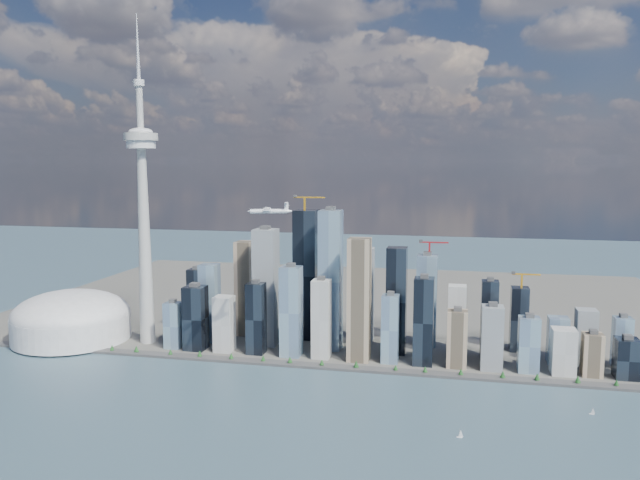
% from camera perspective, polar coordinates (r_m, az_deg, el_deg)
% --- Properties ---
extents(ground, '(4000.00, 4000.00, 0.00)m').
position_cam_1_polar(ground, '(756.35, -5.62, -17.41)').
color(ground, '#2F4752').
rests_on(ground, ground).
extents(seawall, '(1100.00, 22.00, 4.00)m').
position_cam_1_polar(seawall, '(979.94, -1.08, -11.39)').
color(seawall, '#383838').
rests_on(seawall, ground).
extents(land, '(1400.00, 900.00, 3.00)m').
position_cam_1_polar(land, '(1405.93, 3.14, -5.67)').
color(land, '#4C4C47').
rests_on(land, ground).
extents(shoreline_trees, '(960.53, 7.20, 8.80)m').
position_cam_1_polar(shoreline_trees, '(977.80, -1.08, -11.02)').
color(shoreline_trees, '#3F2D1E').
rests_on(shoreline_trees, seawall).
extents(skyscraper_cluster, '(736.00, 142.00, 253.69)m').
position_cam_1_polar(skyscraper_cluster, '(1029.99, 3.27, -6.05)').
color(skyscraper_cluster, black).
rests_on(skyscraper_cluster, land).
extents(needle_tower, '(56.00, 56.00, 550.50)m').
position_cam_1_polar(needle_tower, '(1094.84, -15.85, 2.81)').
color(needle_tower, '#AEAEA9').
rests_on(needle_tower, land).
extents(dome_stadium, '(200.00, 200.00, 86.00)m').
position_cam_1_polar(dome_stadium, '(1188.40, -21.77, -6.70)').
color(dome_stadium, silver).
rests_on(dome_stadium, land).
extents(airplane, '(61.85, 55.19, 15.32)m').
position_cam_1_polar(airplane, '(871.05, -4.64, 2.70)').
color(airplane, white).
rests_on(airplane, ground).
extents(sailboat_west, '(7.53, 2.63, 10.41)m').
position_cam_1_polar(sailboat_west, '(764.93, 12.70, -16.99)').
color(sailboat_west, white).
rests_on(sailboat_west, ground).
extents(sailboat_east, '(6.83, 2.99, 9.44)m').
position_cam_1_polar(sailboat_east, '(877.11, 23.65, -14.22)').
color(sailboat_east, white).
rests_on(sailboat_east, ground).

